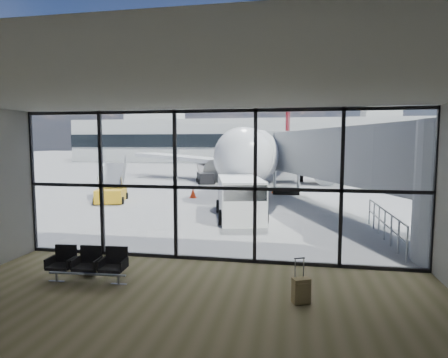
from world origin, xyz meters
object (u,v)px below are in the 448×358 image
(airliner, at_px, (274,152))
(suitcase, at_px, (301,291))
(backpack, at_px, (89,267))
(service_van, at_px, (240,198))
(mobile_stairs, at_px, (112,193))
(seating_row, at_px, (89,262))
(belt_loader, at_px, (205,177))

(airliner, bearing_deg, suitcase, -82.07)
(backpack, bearing_deg, service_van, 78.77)
(suitcase, relative_size, service_van, 0.21)
(suitcase, distance_m, mobile_stairs, 16.82)
(seating_row, height_order, belt_loader, belt_loader)
(backpack, height_order, service_van, service_van)
(seating_row, distance_m, airliner, 27.67)
(service_van, bearing_deg, mobile_stairs, 142.61)
(seating_row, distance_m, backpack, 0.56)
(seating_row, bearing_deg, airliner, 79.43)
(suitcase, height_order, service_van, service_van)
(airliner, distance_m, service_van, 18.83)
(suitcase, bearing_deg, belt_loader, 83.18)
(backpack, relative_size, mobile_stairs, 0.13)
(service_van, bearing_deg, seating_row, -120.81)
(belt_loader, xyz_separation_m, mobile_stairs, (-3.19, -11.29, -0.01))
(seating_row, xyz_separation_m, backpack, (-0.24, 0.41, -0.28))
(suitcase, distance_m, belt_loader, 25.28)
(airliner, bearing_deg, seating_row, -93.03)
(seating_row, xyz_separation_m, airliner, (3.41, 27.37, 2.19))
(seating_row, bearing_deg, suitcase, -7.93)
(seating_row, relative_size, mobile_stairs, 0.58)
(backpack, relative_size, suitcase, 0.44)
(suitcase, height_order, airliner, airliner)
(suitcase, height_order, belt_loader, belt_loader)
(service_van, bearing_deg, airliner, 74.48)
(suitcase, xyz_separation_m, airliner, (-1.87, 27.78, 2.38))
(airliner, relative_size, belt_loader, 9.18)
(airliner, bearing_deg, backpack, -93.63)
(service_van, bearing_deg, suitcase, -87.49)
(backpack, distance_m, service_van, 8.76)
(suitcase, xyz_separation_m, mobile_stairs, (-10.94, 12.77, 0.23))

